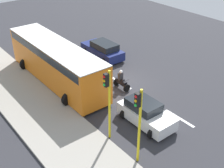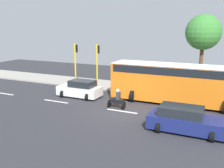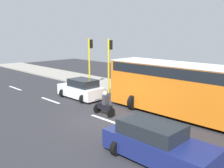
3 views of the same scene
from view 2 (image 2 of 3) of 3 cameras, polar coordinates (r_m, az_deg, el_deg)
ground_plane at (r=18.88m, az=2.25°, el=-6.30°), size 40.00×60.00×0.10m
sidewalk at (r=25.19m, az=8.45°, el=-1.25°), size 4.00×60.00×0.15m
lane_stripe_north at (r=17.58m, az=20.79°, el=-8.43°), size 0.20×2.40×0.01m
lane_stripe_mid at (r=18.86m, az=2.25°, el=-6.14°), size 0.20×2.40×0.01m
lane_stripe_south at (r=21.78m, az=-12.49°, el=-3.83°), size 0.20×2.40×0.01m
lane_stripe_far_south at (r=25.78m, az=-23.16°, el=-1.99°), size 0.20×2.40×0.01m
car_dark_blue at (r=15.75m, az=16.21°, el=-7.82°), size 2.26×4.50×1.52m
car_white at (r=22.62m, az=-7.17°, el=-1.16°), size 2.14×3.84×1.52m
city_bus at (r=21.00m, az=14.88°, el=0.61°), size 3.20×11.00×3.16m
motorcycle at (r=19.35m, az=1.11°, el=-3.65°), size 0.60×1.30×1.53m
traffic_light_corner at (r=24.43m, az=-3.30°, el=5.25°), size 0.49×0.24×4.50m
traffic_light_midblock at (r=25.68m, az=-8.18°, el=5.51°), size 0.49×0.24×4.50m
street_tree_center at (r=26.21m, az=19.86°, el=10.81°), size 3.39×3.39×7.30m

